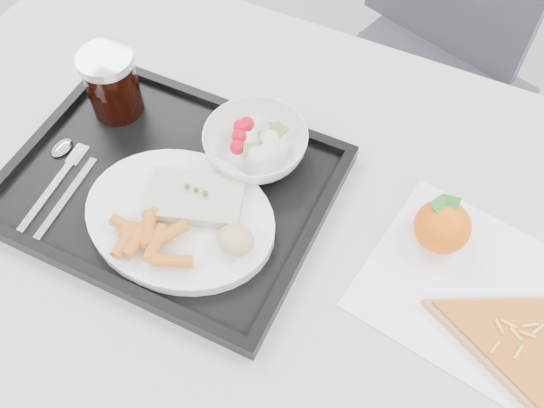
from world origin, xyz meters
The scene contains 14 objects.
table centered at (0.00, 0.30, 0.68)m, with size 1.20×0.80×0.75m.
chair centered at (0.09, 0.98, 0.54)m, with size 0.53×0.53×0.93m.
tray centered at (-0.13, 0.27, 0.76)m, with size 0.45×0.35×0.03m.
dinner_plate centered at (-0.08, 0.23, 0.77)m, with size 0.27×0.27×0.02m.
fish_fillet centered at (-0.07, 0.26, 0.79)m, with size 0.15×0.11×0.03m.
bread_roll centered at (0.02, 0.22, 0.80)m, with size 0.05×0.04×0.03m.
salad_bowl centered at (-0.04, 0.38, 0.79)m, with size 0.15×0.15×0.05m.
cola_glass centered at (-0.27, 0.37, 0.82)m, with size 0.08×0.08×0.11m.
cutlery centered at (-0.27, 0.22, 0.77)m, with size 0.08×0.17×0.01m.
napkin centered at (0.31, 0.31, 0.75)m, with size 0.28×0.28×0.00m.
tangerine centered at (0.25, 0.36, 0.79)m, with size 0.10×0.10×0.07m.
pizza_slice centered at (0.37, 0.26, 0.76)m, with size 0.23×0.23×0.02m.
carrot_pile centered at (-0.09, 0.17, 0.80)m, with size 0.13×0.08×0.02m.
salad_contents centered at (-0.03, 0.37, 0.80)m, with size 0.08×0.08×0.03m.
Camera 1 is at (0.23, -0.12, 1.48)m, focal length 40.00 mm.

